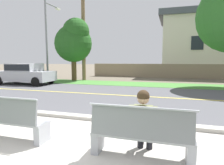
{
  "coord_description": "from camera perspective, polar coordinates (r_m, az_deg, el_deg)",
  "views": [
    {
      "loc": [
        1.94,
        -2.8,
        1.77
      ],
      "look_at": [
        0.0,
        3.54,
        1.0
      ],
      "focal_mm": 30.85,
      "sensor_mm": 36.0,
      "label": 1
    }
  ],
  "objects": [
    {
      "name": "seated_person_olive",
      "position": [
        3.64,
        9.31,
        -10.96
      ],
      "size": [
        0.52,
        0.68,
        1.25
      ],
      "color": "black",
      "rests_on": "ground_plane"
    },
    {
      "name": "curb_edge",
      "position": [
        5.76,
        -3.55,
        -10.7
      ],
      "size": [
        44.0,
        0.3,
        0.11
      ],
      "primitive_type": "cube",
      "color": "#ADA89E",
      "rests_on": "ground_plane"
    },
    {
      "name": "house_across_street",
      "position": [
        23.97,
        29.38,
        9.79
      ],
      "size": [
        12.61,
        6.91,
        6.81
      ],
      "color": "beige",
      "rests_on": "ground_plane"
    },
    {
      "name": "sidewalk_pavement",
      "position": [
        4.14,
        -13.62,
        -18.8
      ],
      "size": [
        44.0,
        3.6,
        0.01
      ],
      "primitive_type": "cube",
      "color": "#B7B2A8",
      "rests_on": "ground_plane"
    },
    {
      "name": "road_centre_line",
      "position": [
        9.66,
        5.14,
        -3.91
      ],
      "size": [
        48.0,
        0.14,
        0.01
      ],
      "primitive_type": "cube",
      "color": "#E0CC4C",
      "rests_on": "ground_plane"
    },
    {
      "name": "bench_left",
      "position": [
        4.91,
        -28.5,
        -9.72
      ],
      "size": [
        1.82,
        0.48,
        1.01
      ],
      "color": "#9EA0A8",
      "rests_on": "ground_plane"
    },
    {
      "name": "bench_right",
      "position": [
        3.56,
        8.51,
        -15.14
      ],
      "size": [
        1.82,
        0.48,
        1.01
      ],
      "color": "#9EA0A8",
      "rests_on": "ground_plane"
    },
    {
      "name": "street_asphalt",
      "position": [
        9.66,
        5.14,
        -3.94
      ],
      "size": [
        52.0,
        8.0,
        0.01
      ],
      "primitive_type": "cube",
      "color": "#515156",
      "rests_on": "ground_plane"
    },
    {
      "name": "shade_tree_far_left",
      "position": [
        17.21,
        -11.17,
        12.03
      ],
      "size": [
        3.21,
        3.21,
        5.29
      ],
      "color": "brown",
      "rests_on": "ground_plane"
    },
    {
      "name": "car_silver_near",
      "position": [
        15.64,
        -24.42,
        2.67
      ],
      "size": [
        4.3,
        1.86,
        1.54
      ],
      "color": "#B2B5BC",
      "rests_on": "ground_plane"
    },
    {
      "name": "garden_wall",
      "position": [
        20.29,
        12.3,
        3.44
      ],
      "size": [
        13.0,
        0.36,
        1.4
      ],
      "primitive_type": "cube",
      "color": "gray",
      "rests_on": "ground_plane"
    },
    {
      "name": "far_verge_grass",
      "position": [
        14.36,
        9.12,
        -0.51
      ],
      "size": [
        48.0,
        2.8,
        0.02
      ],
      "primitive_type": "cube",
      "color": "#478438",
      "rests_on": "ground_plane"
    },
    {
      "name": "ground_plane",
      "position": [
        11.11,
        6.74,
        -2.59
      ],
      "size": [
        140.0,
        140.0,
        0.0
      ],
      "primitive_type": "plane",
      "color": "#665B4C"
    },
    {
      "name": "streetlamp",
      "position": [
        17.16,
        -18.48,
        13.05
      ],
      "size": [
        0.24,
        2.1,
        6.59
      ],
      "color": "gray",
      "rests_on": "ground_plane"
    }
  ]
}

